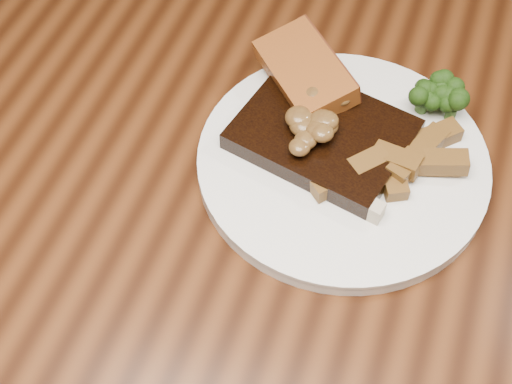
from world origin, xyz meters
TOP-DOWN VIEW (x-y plane):
  - dining_table at (0.00, 0.00)m, footprint 1.60×0.90m
  - chair_far at (-0.02, 0.58)m, footprint 0.44×0.44m
  - plate at (0.06, 0.06)m, footprint 0.30×0.30m
  - steak at (0.03, 0.07)m, footprint 0.18×0.15m
  - steak_bone at (0.03, 0.02)m, footprint 0.16×0.05m
  - mushroom_pile at (0.03, 0.07)m, footprint 0.08×0.08m
  - garlic_bread at (-0.00, 0.13)m, footprint 0.12×0.12m
  - potato_wedges at (0.12, 0.05)m, footprint 0.10×0.10m
  - broccoli_cluster at (0.12, 0.14)m, footprint 0.06×0.06m

SIDE VIEW (x-z plane):
  - chair_far at x=-0.02m, z-range 0.05..0.97m
  - dining_table at x=0.00m, z-range 0.28..1.03m
  - plate at x=0.06m, z-range 0.75..0.76m
  - steak_bone at x=0.03m, z-range 0.76..0.78m
  - steak at x=0.03m, z-range 0.76..0.79m
  - potato_wedges at x=0.12m, z-range 0.76..0.79m
  - garlic_bread at x=0.00m, z-range 0.76..0.79m
  - broccoli_cluster at x=0.12m, z-range 0.76..0.80m
  - mushroom_pile at x=0.03m, z-range 0.79..0.81m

